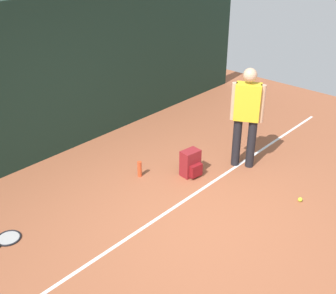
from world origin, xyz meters
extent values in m
plane|color=#9E5638|center=(0.00, 0.00, 0.00)|extent=(12.00, 12.00, 0.00)
cube|color=#192D23|center=(0.00, 3.00, 1.34)|extent=(10.00, 0.10, 2.68)
cube|color=white|center=(0.00, 0.35, 0.00)|extent=(9.00, 0.05, 0.00)
cylinder|color=black|center=(1.71, 0.41, 0.42)|extent=(0.14, 0.14, 0.85)
cylinder|color=black|center=(1.82, 0.20, 0.42)|extent=(0.14, 0.14, 0.85)
cube|color=yellow|center=(1.77, 0.31, 1.15)|extent=(0.38, 0.46, 0.60)
sphere|color=#D8A884|center=(1.77, 0.31, 1.59)|extent=(0.22, 0.22, 0.22)
cylinder|color=#D8A884|center=(1.66, 0.50, 1.14)|extent=(0.09, 0.09, 0.62)
cylinder|color=#D8A884|center=(1.87, 0.11, 1.14)|extent=(0.09, 0.09, 0.62)
torus|color=black|center=(-1.90, 1.49, 0.01)|extent=(0.42, 0.42, 0.02)
cylinder|color=#B2B2B2|center=(-1.90, 1.49, 0.01)|extent=(0.36, 0.36, 0.00)
cube|color=maroon|center=(0.93, 0.76, 0.22)|extent=(0.33, 0.24, 0.44)
cube|color=maroon|center=(0.92, 0.62, 0.14)|extent=(0.23, 0.11, 0.20)
sphere|color=#CCE033|center=(1.44, -0.93, 0.03)|extent=(0.07, 0.07, 0.07)
cylinder|color=#D84C26|center=(0.35, 1.34, 0.13)|extent=(0.07, 0.07, 0.26)
camera|label=1|loc=(-3.75, -3.00, 3.66)|focal=45.80mm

